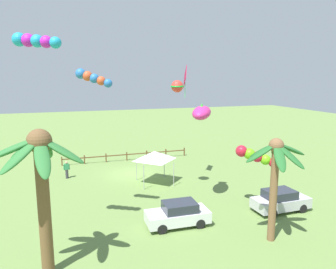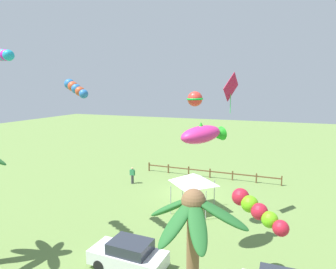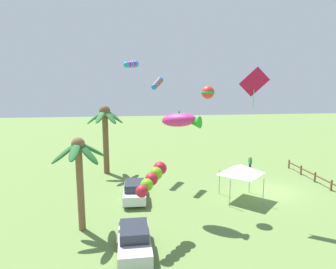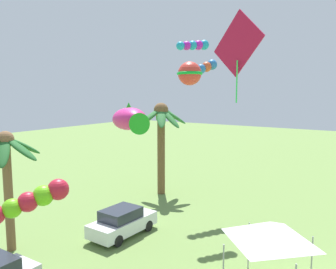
{
  "view_description": "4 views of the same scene",
  "coord_description": "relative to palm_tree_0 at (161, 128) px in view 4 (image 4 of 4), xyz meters",
  "views": [
    {
      "loc": [
        6.1,
        29.12,
        9.12
      ],
      "look_at": [
        -1.14,
        7.64,
        5.04
      ],
      "focal_mm": 34.28,
      "sensor_mm": 36.0,
      "label": 1
    },
    {
      "loc": [
        -7.45,
        23.84,
        9.14
      ],
      "look_at": [
        -1.3,
        8.36,
        6.48
      ],
      "focal_mm": 31.92,
      "sensor_mm": 36.0,
      "label": 2
    },
    {
      "loc": [
        -22.75,
        11.92,
        9.08
      ],
      "look_at": [
        0.23,
        8.91,
        5.05
      ],
      "focal_mm": 31.8,
      "sensor_mm": 36.0,
      "label": 3
    },
    {
      "loc": [
        -13.94,
        -0.41,
        7.75
      ],
      "look_at": [
        -0.93,
        8.33,
        5.78
      ],
      "focal_mm": 36.94,
      "sensor_mm": 36.0,
      "label": 4
    }
  ],
  "objects": [
    {
      "name": "kite_tube_1",
      "position": [
        -13.56,
        -3.63,
        -1.32
      ],
      "size": [
        2.58,
        1.92,
        1.44
      ],
      "color": "red"
    },
    {
      "name": "festival_tent",
      "position": [
        -8.43,
        -10.93,
        -2.59
      ],
      "size": [
        2.86,
        2.86,
        2.85
      ],
      "color": "#9E9EA3",
      "rests_on": "ground"
    },
    {
      "name": "kite_tube_4",
      "position": [
        -2.9,
        -4.96,
        4.01
      ],
      "size": [
        2.08,
        1.23,
        1.14
      ],
      "color": "#286CB9"
    },
    {
      "name": "kite_diamond_0",
      "position": [
        -11.04,
        -10.53,
        4.06
      ],
      "size": [
        0.66,
        1.87,
        2.73
      ],
      "color": "#B4133B"
    },
    {
      "name": "palm_tree_0",
      "position": [
        0.0,
        0.0,
        0.0
      ],
      "size": [
        4.14,
        3.73,
        6.91
      ],
      "color": "brown",
      "rests_on": "ground"
    },
    {
      "name": "kite_tube_3",
      "position": [
        0.02,
        -2.72,
        5.81
      ],
      "size": [
        2.33,
        1.51,
        0.81
      ],
      "color": "#1D9AC3"
    },
    {
      "name": "kite_fish_5",
      "position": [
        -10.47,
        -5.8,
        1.58
      ],
      "size": [
        2.5,
        2.91,
        1.23
      ],
      "color": "#D72B80"
    },
    {
      "name": "parked_car_0",
      "position": [
        -7.54,
        -2.68,
        -4.31
      ],
      "size": [
        3.95,
        1.84,
        1.51
      ],
      "color": "silver",
      "rests_on": "ground"
    },
    {
      "name": "palm_tree_1",
      "position": [
        -11.93,
        0.68,
        -0.68
      ],
      "size": [
        3.6,
        3.29,
        5.89
      ],
      "color": "brown",
      "rests_on": "ground"
    },
    {
      "name": "kite_ball_2",
      "position": [
        -9.36,
        -7.89,
        3.37
      ],
      "size": [
        1.41,
        1.41,
        0.91
      ],
      "color": "red"
    }
  ]
}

